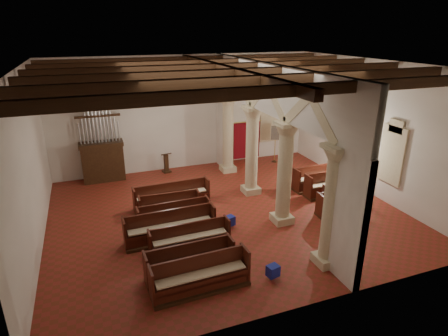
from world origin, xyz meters
The scene contains 31 objects.
floor centered at (0.00, 0.00, 0.00)m, with size 14.00×14.00×0.00m, color maroon.
ceiling centered at (0.00, 0.00, 6.00)m, with size 14.00×14.00×0.00m, color black.
wall_back centered at (0.00, 6.00, 3.00)m, with size 14.00×0.02×6.00m, color white.
wall_front centered at (0.00, -6.00, 3.00)m, with size 14.00×0.02×6.00m, color white.
wall_left centered at (-7.00, 0.00, 3.00)m, with size 0.02×12.00×6.00m, color white.
wall_right centered at (7.00, 0.00, 3.00)m, with size 0.02×12.00×6.00m, color white.
ceiling_beams centered at (0.00, 0.00, 5.82)m, with size 13.80×11.80×0.30m, color #3B2512, non-canonical shape.
arcade centered at (1.80, 0.00, 3.56)m, with size 0.90×11.90×6.00m.
window_right_a centered at (6.98, -1.50, 2.20)m, with size 0.03×1.00×2.20m, color #317058.
window_right_b centered at (6.98, 2.50, 2.20)m, with size 0.03×1.00×2.20m, color #317058.
window_back centered at (5.00, 5.98, 2.20)m, with size 1.00×0.03×2.20m, color #317058.
pipe_organ centered at (-4.50, 5.50, 1.37)m, with size 2.10×0.85×4.40m.
lectern centered at (-1.33, 5.49, 0.46)m, with size 0.50×0.52×1.12m.
dossal_curtain centered at (3.50, 5.92, 1.17)m, with size 1.80×0.07×2.17m.
processional_banner centered at (4.84, 4.94, 0.79)m, with size 0.51×0.66×2.31m.
hymnal_box_a centered at (-0.21, -4.60, 0.28)m, with size 0.36×0.29×0.36m, color navy.
hymnal_box_b centered at (-1.60, -2.16, 0.27)m, with size 0.34×0.27×0.34m, color navy.
hymnal_box_c centered at (-0.31, -1.19, 0.28)m, with size 0.37×0.30×0.37m, color navy.
tube_heater_a centered at (-3.25, -3.79, 0.16)m, with size 0.10×0.10×1.05m, color silver.
tube_heater_b centered at (-1.89, -4.05, 0.16)m, with size 0.10×0.10×0.98m, color white.
nave_pew_0 centered at (-2.44, -4.35, 0.36)m, with size 2.96×0.84×1.10m.
nave_pew_1 centered at (-2.55, -3.61, 0.36)m, with size 2.78×0.80×1.09m.
nave_pew_2 centered at (-2.15, -2.16, 0.32)m, with size 2.84×0.71×0.97m.
nave_pew_3 centered at (-2.64, -1.28, 0.37)m, with size 3.31×0.81×1.12m.
nave_pew_4 centered at (-2.29, -0.40, 0.33)m, with size 2.82×0.73×1.01m.
nave_pew_5 centered at (-2.24, 0.58, 0.32)m, with size 2.49×0.75×0.96m.
nave_pew_6 centered at (-1.97, 1.37, 0.35)m, with size 3.27×0.80×1.06m.
aisle_pew_0 centered at (4.33, -1.76, 0.34)m, with size 1.96×0.77×1.02m.
aisle_pew_1 centered at (4.91, -1.17, 0.36)m, with size 1.78×0.74×1.06m.
aisle_pew_2 centered at (4.91, -0.01, 0.37)m, with size 2.05×0.74×1.10m.
aisle_pew_3 centered at (4.85, 0.85, 0.38)m, with size 2.20×0.84×1.12m.
Camera 1 is at (-4.96, -13.07, 7.27)m, focal length 30.00 mm.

